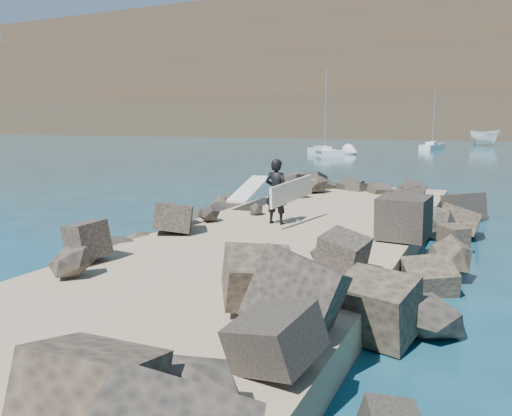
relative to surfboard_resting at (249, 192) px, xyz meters
The scene contains 9 objects.
ground 5.05m from the surfboard_resting, 57.22° to the right, with size 800.00×800.00×0.00m, color #0F384C.
jetty 6.75m from the surfboard_resting, 66.50° to the right, with size 6.00×26.00×0.60m, color #8C7759.
riprap_left 5.69m from the surfboard_resting, 92.26° to the right, with size 2.60×22.00×1.00m, color black.
riprap_right 7.96m from the surfboard_resting, 45.41° to the right, with size 2.60×22.00×1.00m, color black.
surfboard_resting is the anchor object (origin of this frame).
boat_imported 66.07m from the surfboard_resting, 84.69° to the left, with size 2.30×6.12×2.36m, color white.
surfer_with_board 3.27m from the surfboard_resting, 49.93° to the right, with size 0.97×2.19×1.77m.
sailboat_a 35.89m from the surfboard_resting, 103.56° to the left, with size 5.58×6.95×8.85m.
sailboat_b 51.81m from the surfboard_resting, 89.64° to the left, with size 2.50×6.45×7.68m.
Camera 1 is at (4.54, -10.61, 3.32)m, focal length 35.00 mm.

